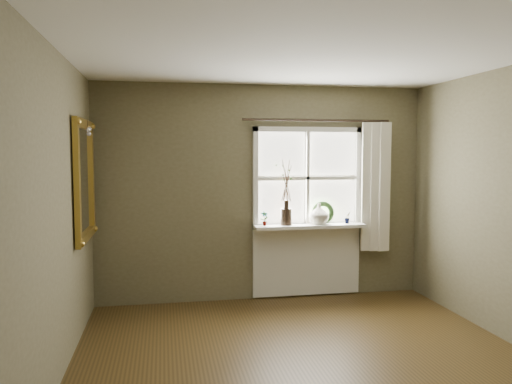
{
  "coord_description": "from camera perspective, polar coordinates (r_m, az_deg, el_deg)",
  "views": [
    {
      "loc": [
        -1.19,
        -3.66,
        1.79
      ],
      "look_at": [
        -0.22,
        1.55,
        1.37
      ],
      "focal_mm": 35.0,
      "sensor_mm": 36.0,
      "label": 1
    }
  ],
  "objects": [
    {
      "name": "potted_plant_left",
      "position": [
        5.95,
        0.97,
        -3.03
      ],
      "size": [
        0.1,
        0.08,
        0.18
      ],
      "primitive_type": "imported",
      "rotation": [
        0.0,
        0.0,
        0.24
      ],
      "color": "#2C4D22",
      "rests_on": "window_sill"
    },
    {
      "name": "curtain",
      "position": [
        6.35,
        13.42,
        0.57
      ],
      "size": [
        0.36,
        0.12,
        1.59
      ],
      "primitive_type": "cube",
      "color": "beige",
      "rests_on": "wall_back"
    },
    {
      "name": "gilt_mirror",
      "position": [
        5.26,
        -19.01,
        1.31
      ],
      "size": [
        0.1,
        1.01,
        1.21
      ],
      "color": "white",
      "rests_on": "wall_left"
    },
    {
      "name": "wall_back",
      "position": [
        6.1,
        0.73,
        -0.08
      ],
      "size": [
        4.0,
        0.1,
        2.6
      ],
      "primitive_type": "cube",
      "color": "brown",
      "rests_on": "ground"
    },
    {
      "name": "window_frame",
      "position": [
        6.15,
        5.89,
        1.61
      ],
      "size": [
        1.36,
        0.06,
        1.24
      ],
      "color": "silver",
      "rests_on": "wall_back"
    },
    {
      "name": "floor",
      "position": [
        4.25,
        7.21,
        -20.46
      ],
      "size": [
        4.5,
        4.5,
        0.0
      ],
      "primitive_type": "plane",
      "color": "#3D2B13",
      "rests_on": "ground"
    },
    {
      "name": "ceiling",
      "position": [
        3.93,
        7.6,
        16.36
      ],
      "size": [
        4.5,
        4.5,
        0.0
      ],
      "primitive_type": "plane",
      "color": "silver",
      "rests_on": "ground"
    },
    {
      "name": "window_sill",
      "position": [
        6.1,
        6.14,
        -3.89
      ],
      "size": [
        1.36,
        0.26,
        0.04
      ],
      "primitive_type": "cube",
      "color": "silver",
      "rests_on": "wall_back"
    },
    {
      "name": "curtain_rod",
      "position": [
        6.13,
        7.01,
        8.14
      ],
      "size": [
        1.84,
        0.03,
        0.03
      ],
      "primitive_type": "cylinder",
      "rotation": [
        0.0,
        1.57,
        0.0
      ],
      "color": "black",
      "rests_on": "wall_back"
    },
    {
      "name": "wall_left",
      "position": [
        3.79,
        -23.61,
        -3.29
      ],
      "size": [
        0.1,
        4.5,
        2.6
      ],
      "primitive_type": "cube",
      "color": "brown",
      "rests_on": "ground"
    },
    {
      "name": "wreath",
      "position": [
        6.18,
        7.67,
        -2.61
      ],
      "size": [
        0.28,
        0.13,
        0.29
      ],
      "primitive_type": "torus",
      "rotation": [
        1.36,
        0.0,
        -0.03
      ],
      "color": "#2C4D22",
      "rests_on": "window_sill"
    },
    {
      "name": "window_apron",
      "position": [
        6.28,
        5.81,
        -7.72
      ],
      "size": [
        1.36,
        0.04,
        0.88
      ],
      "primitive_type": "cube",
      "color": "silver",
      "rests_on": "ground"
    },
    {
      "name": "cream_vase",
      "position": [
        6.12,
        7.21,
        -2.48
      ],
      "size": [
        0.29,
        0.29,
        0.26
      ],
      "primitive_type": "imported",
      "rotation": [
        0.0,
        0.0,
        0.19
      ],
      "color": "beige",
      "rests_on": "window_sill"
    },
    {
      "name": "dark_jug",
      "position": [
        6.01,
        3.48,
        -2.84
      ],
      "size": [
        0.17,
        0.17,
        0.2
      ],
      "primitive_type": "cylinder",
      "rotation": [
        0.0,
        0.0,
        0.24
      ],
      "color": "black",
      "rests_on": "window_sill"
    },
    {
      "name": "potted_plant_right",
      "position": [
        6.25,
        10.42,
        -2.88
      ],
      "size": [
        0.1,
        0.09,
        0.15
      ],
      "primitive_type": "imported",
      "rotation": [
        0.0,
        0.0,
        0.43
      ],
      "color": "#2C4D22",
      "rests_on": "window_sill"
    }
  ]
}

